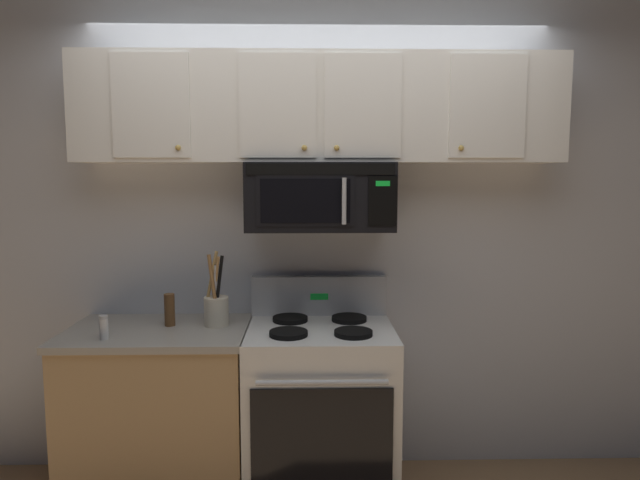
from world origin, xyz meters
TOP-DOWN VIEW (x-y plane):
  - back_wall at (0.00, 0.79)m, footprint 5.20×0.10m
  - stove_range at (0.00, 0.42)m, footprint 0.76×0.69m
  - over_range_microwave at (-0.00, 0.54)m, footprint 0.76×0.43m
  - upper_cabinets at (-0.00, 0.57)m, footprint 2.50×0.36m
  - counter_segment at (-0.84, 0.43)m, footprint 0.93×0.65m
  - utensil_crock_cream at (-0.55, 0.48)m, footprint 0.13×0.13m
  - salt_shaker at (-1.05, 0.24)m, footprint 0.04×0.04m
  - pepper_mill at (-0.79, 0.48)m, footprint 0.05×0.05m

SIDE VIEW (x-z plane):
  - counter_segment at x=-0.84m, z-range 0.00..0.90m
  - stove_range at x=0.00m, z-range -0.09..1.03m
  - salt_shaker at x=-1.05m, z-range 0.90..1.02m
  - pepper_mill at x=-0.79m, z-range 0.90..1.07m
  - utensil_crock_cream at x=-0.55m, z-range 0.80..1.20m
  - back_wall at x=0.00m, z-range 0.00..2.70m
  - over_range_microwave at x=0.00m, z-range 1.40..1.75m
  - upper_cabinets at x=0.00m, z-range 1.75..2.30m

